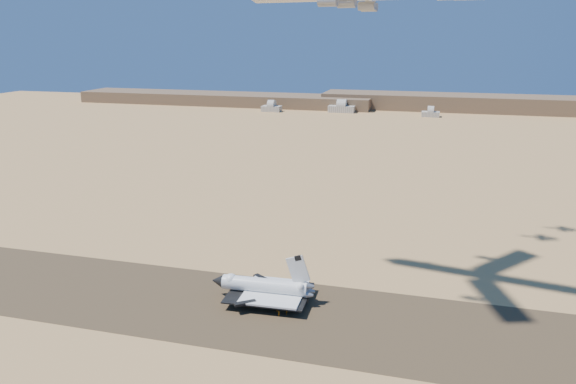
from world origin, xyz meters
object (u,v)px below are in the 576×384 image
(shuttle, at_px, (264,287))
(crew_c, at_px, (277,309))
(crew_a, at_px, (279,313))
(crew_b, at_px, (287,312))

(shuttle, height_order, crew_c, shuttle)
(crew_a, xyz_separation_m, crew_c, (-1.37, 2.65, -0.10))
(crew_a, relative_size, crew_b, 1.11)
(shuttle, height_order, crew_a, shuttle)
(crew_a, bearing_deg, crew_b, -35.70)
(shuttle, xyz_separation_m, crew_c, (6.72, -6.96, -3.79))
(shuttle, relative_size, crew_c, 20.61)
(shuttle, xyz_separation_m, crew_b, (10.30, -7.87, -3.79))
(crew_b, relative_size, crew_c, 1.00)
(shuttle, distance_m, crew_b, 13.51)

